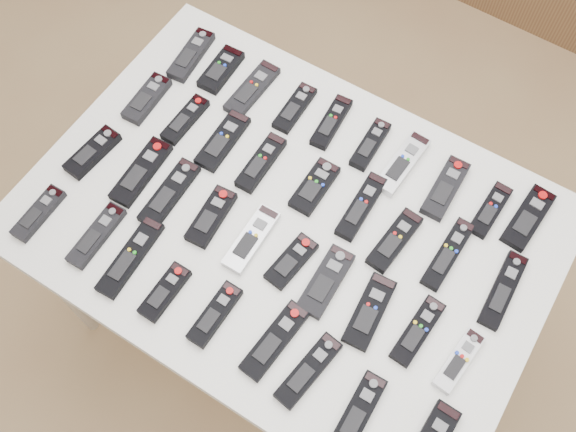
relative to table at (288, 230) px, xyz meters
The scene contains 39 objects.
ground 0.73m from the table, 55.37° to the left, with size 4.00×4.00×0.00m, color #98734D.
table is the anchor object (origin of this frame).
remote_0 0.57m from the table, 150.08° to the left, with size 0.05×0.18×0.02m, color black.
remote_1 0.49m from the table, 144.09° to the left, with size 0.06×0.15×0.02m, color black.
remote_2 0.40m from the table, 136.00° to the left, with size 0.06×0.19×0.02m, color black.
remote_3 0.33m from the table, 118.90° to the left, with size 0.05×0.16×0.02m, color black.
remote_4 0.31m from the table, 99.92° to the left, with size 0.05×0.17×0.02m, color black.
remote_5 0.30m from the table, 76.84° to the left, with size 0.04×0.15×0.02m, color black.
remote_6 0.33m from the table, 59.78° to the left, with size 0.05×0.19×0.02m, color #B7B7BC.
remote_7 0.40m from the table, 43.84° to the left, with size 0.06×0.18×0.02m, color black.
remote_8 0.50m from the table, 34.52° to the left, with size 0.05×0.15×0.02m, color black.
remote_9 0.58m from the table, 32.07° to the left, with size 0.06×0.18×0.02m, color black.
remote_10 0.52m from the table, 168.75° to the left, with size 0.06×0.16×0.02m, color black.
remote_11 0.40m from the table, 165.12° to the left, with size 0.05×0.16×0.02m, color black.
remote_12 0.29m from the table, 159.08° to the left, with size 0.06×0.18×0.02m, color black.
remote_13 0.18m from the table, 145.84° to the left, with size 0.05×0.17×0.02m, color black.
remote_14 0.13m from the table, 84.51° to the left, with size 0.06×0.15×0.02m, color black.
remote_15 0.19m from the table, 41.60° to the left, with size 0.05×0.19×0.02m, color black.
remote_16 0.27m from the table, 18.55° to the left, with size 0.05×0.17×0.02m, color black.
remote_17 0.39m from the table, 17.82° to the left, with size 0.05×0.19×0.02m, color black.
remote_18 0.53m from the table, 11.51° to the left, with size 0.05×0.20×0.02m, color black.
remote_19 0.53m from the table, 168.42° to the right, with size 0.05×0.16×0.02m, color black.
remote_20 0.39m from the table, 167.30° to the right, with size 0.06×0.20×0.02m, color black.
remote_21 0.31m from the table, 161.07° to the right, with size 0.06×0.20×0.02m, color black.
remote_22 0.20m from the table, 148.78° to the right, with size 0.06×0.16×0.02m, color black.
remote_23 0.12m from the table, 115.08° to the right, with size 0.05×0.18×0.02m, color #B7B7BC.
remote_24 0.13m from the table, 53.93° to the right, with size 0.05×0.14×0.02m, color black.
remote_25 0.20m from the table, 29.86° to the right, with size 0.06×0.18×0.02m, color black.
remote_26 0.31m from the table, 20.01° to the right, with size 0.06×0.18×0.02m, color black.
remote_27 0.41m from the table, 12.19° to the right, with size 0.05×0.17×0.02m, color black.
remote_28 0.51m from the table, 11.06° to the right, with size 0.04×0.15×0.02m, color silver.
remote_29 0.61m from the table, 149.12° to the right, with size 0.04×0.15×0.02m, color black.
remote_30 0.46m from the table, 142.07° to the right, with size 0.05×0.17×0.02m, color black.
remote_31 0.39m from the table, 132.42° to the right, with size 0.05×0.21×0.02m, color black.
remote_32 0.35m from the table, 113.93° to the right, with size 0.05×0.14×0.02m, color black.
remote_33 0.30m from the table, 92.04° to the right, with size 0.05×0.16×0.02m, color black.
remote_34 0.31m from the table, 63.47° to the right, with size 0.05×0.19×0.02m, color black.
remote_35 0.38m from the table, 51.15° to the right, with size 0.05×0.18×0.02m, color black.
remote_36 0.48m from the table, 40.13° to the right, with size 0.05×0.18×0.02m, color black.
Camera 1 is at (0.30, -0.68, 2.17)m, focal length 40.00 mm.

